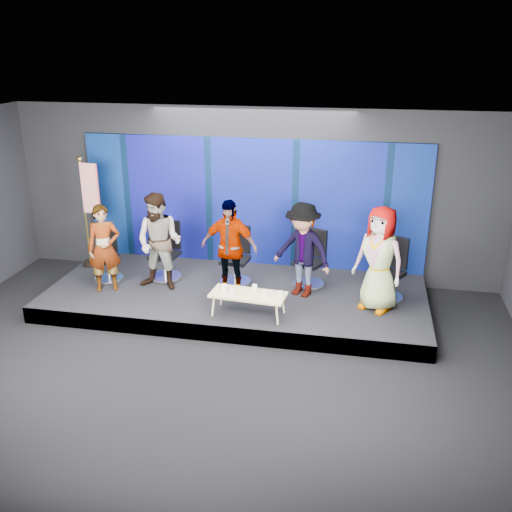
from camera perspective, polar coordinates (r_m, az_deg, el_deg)
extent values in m
plane|color=black|center=(8.75, -5.75, -11.74)|extent=(10.00, 10.00, 0.00)
cube|color=black|center=(11.64, -0.38, 6.14)|extent=(10.00, 0.02, 3.50)
cube|color=black|center=(4.79, -21.18, -18.65)|extent=(10.00, 0.02, 3.50)
cube|color=black|center=(7.48, -6.72, 11.52)|extent=(10.00, 8.00, 0.02)
cube|color=black|center=(10.79, -1.97, -4.10)|extent=(7.00, 3.00, 0.30)
cube|color=navy|center=(11.63, -0.43, 5.37)|extent=(7.00, 0.08, 2.60)
cylinder|color=silver|center=(11.51, -14.45, -2.19)|extent=(0.75, 0.75, 0.06)
cylinder|color=silver|center=(11.43, -14.55, -1.18)|extent=(0.07, 0.07, 0.38)
cube|color=black|center=(11.36, -14.64, -0.30)|extent=(0.60, 0.60, 0.07)
cube|color=black|center=(11.47, -14.77, 1.55)|extent=(0.40, 0.22, 0.52)
imported|color=black|center=(10.81, -14.94, 0.75)|extent=(0.70, 0.60, 1.63)
cylinder|color=silver|center=(11.35, -9.00, -2.07)|extent=(0.70, 0.70, 0.06)
cylinder|color=silver|center=(11.26, -9.07, -0.92)|extent=(0.07, 0.07, 0.42)
cube|color=black|center=(11.18, -9.13, 0.09)|extent=(0.56, 0.56, 0.07)
cube|color=black|center=(11.28, -8.66, 2.18)|extent=(0.47, 0.11, 0.58)
imported|color=black|center=(10.62, -9.64, 1.39)|extent=(0.96, 0.79, 1.83)
cylinder|color=silver|center=(11.00, -2.08, -2.58)|extent=(0.68, 0.68, 0.06)
cylinder|color=silver|center=(10.91, -2.09, -1.43)|extent=(0.07, 0.07, 0.41)
cube|color=black|center=(10.83, -2.11, -0.41)|extent=(0.54, 0.54, 0.07)
cube|color=black|center=(10.93, -1.72, 1.70)|extent=(0.46, 0.09, 0.57)
imported|color=black|center=(10.28, -2.71, 0.86)|extent=(1.08, 0.53, 1.78)
cylinder|color=silver|center=(10.94, 5.27, -2.79)|extent=(0.80, 0.80, 0.06)
cylinder|color=silver|center=(10.85, 5.31, -1.66)|extent=(0.07, 0.07, 0.40)
cube|color=black|center=(10.77, 5.34, -0.67)|extent=(0.64, 0.64, 0.07)
cube|color=black|center=(10.86, 6.04, 1.36)|extent=(0.43, 0.23, 0.56)
imported|color=black|center=(10.23, 4.67, 0.60)|extent=(1.29, 1.05, 1.75)
cylinder|color=silver|center=(10.60, 12.79, -4.05)|extent=(0.88, 0.88, 0.06)
cylinder|color=silver|center=(10.50, 12.89, -2.83)|extent=(0.07, 0.07, 0.43)
cube|color=black|center=(10.42, 12.98, -1.76)|extent=(0.70, 0.70, 0.07)
cube|color=black|center=(10.50, 13.82, 0.43)|extent=(0.43, 0.28, 0.59)
imported|color=black|center=(9.87, 12.24, -0.30)|extent=(1.07, 0.96, 1.84)
cube|color=tan|center=(9.63, -0.79, -3.89)|extent=(1.31, 0.64, 0.04)
cylinder|color=tan|center=(9.69, -4.31, -5.04)|extent=(0.04, 0.04, 0.35)
cylinder|color=tan|center=(10.05, -3.48, -4.04)|extent=(0.04, 0.04, 0.35)
cylinder|color=tan|center=(9.39, 2.11, -5.87)|extent=(0.04, 0.04, 0.35)
cylinder|color=tan|center=(9.76, 2.72, -4.81)|extent=(0.04, 0.04, 0.35)
cylinder|color=silver|center=(9.73, -3.19, -3.16)|extent=(0.09, 0.09, 0.11)
cylinder|color=silver|center=(9.58, -2.43, -3.58)|extent=(0.08, 0.08, 0.10)
cylinder|color=silver|center=(9.71, -0.14, -3.20)|extent=(0.09, 0.09, 0.10)
cylinder|color=silver|center=(9.51, 0.86, -3.79)|extent=(0.07, 0.07, 0.09)
cylinder|color=silver|center=(9.50, 2.48, -3.81)|extent=(0.08, 0.08, 0.09)
cylinder|color=black|center=(12.33, -16.19, -0.70)|extent=(0.30, 0.30, 0.09)
cylinder|color=gold|center=(11.99, -16.71, 4.16)|extent=(0.04, 0.04, 2.09)
sphere|color=gold|center=(11.74, -17.26, 9.27)|extent=(0.10, 0.10, 0.10)
cube|color=red|center=(11.74, -16.26, 6.51)|extent=(0.37, 0.11, 1.00)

